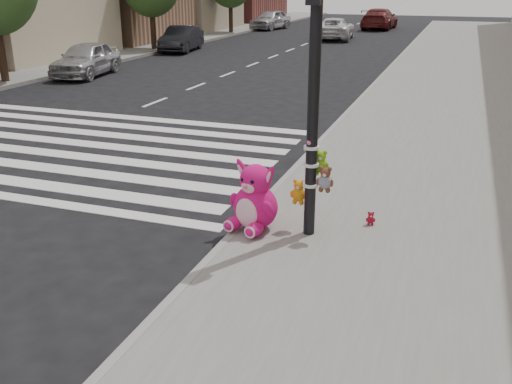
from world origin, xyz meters
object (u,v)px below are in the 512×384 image
at_px(red_teddy, 371,218).
at_px(car_silver_far, 86,59).
at_px(signal_pole, 314,121).
at_px(pink_bunny, 254,201).
at_px(car_dark_far, 182,39).
at_px(car_white_near, 334,29).

xyz_separation_m(red_teddy, car_silver_far, (-13.00, 11.33, 0.42)).
xyz_separation_m(signal_pole, pink_bunny, (-0.82, -0.12, -1.24)).
bearing_deg(car_silver_far, pink_bunny, -55.97).
xyz_separation_m(signal_pole, car_dark_far, (-12.41, 20.68, -1.16)).
bearing_deg(car_silver_far, car_white_near, 61.72).
distance_m(red_teddy, car_dark_far, 24.04).
distance_m(car_silver_far, car_white_near, 18.85).
bearing_deg(car_silver_far, car_dark_far, 81.90).
bearing_deg(pink_bunny, car_white_near, 115.10).
height_order(signal_pole, car_silver_far, signal_pole).
distance_m(car_dark_far, car_white_near, 11.05).
distance_m(signal_pole, car_white_near, 30.39).
distance_m(red_teddy, car_silver_far, 17.25).
relative_size(pink_bunny, car_silver_far, 0.27).
bearing_deg(car_white_near, car_silver_far, 65.39).
height_order(red_teddy, car_white_near, car_white_near).
height_order(red_teddy, car_silver_far, car_silver_far).
bearing_deg(car_white_near, signal_pole, 95.88).
bearing_deg(pink_bunny, car_dark_far, 134.19).
xyz_separation_m(red_teddy, car_dark_far, (-13.20, 20.09, 0.41)).
xyz_separation_m(pink_bunny, car_dark_far, (-11.59, 20.80, 0.09)).
xyz_separation_m(car_silver_far, car_dark_far, (-0.20, 8.76, -0.01)).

